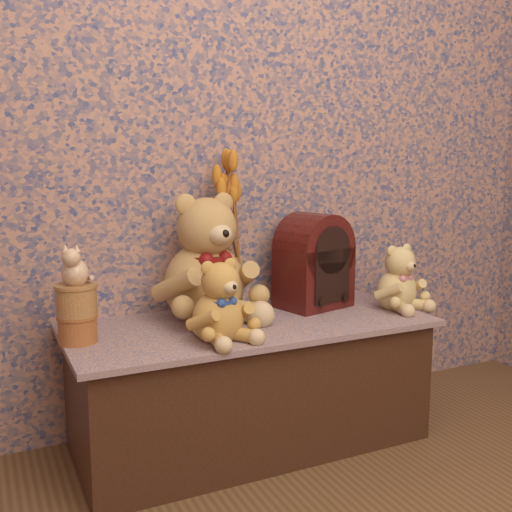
# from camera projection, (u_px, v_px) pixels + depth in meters

# --- Properties ---
(display_shelf) EXTENTS (1.27, 0.57, 0.45)m
(display_shelf) POSITION_uv_depth(u_px,v_px,m) (250.00, 382.00, 2.13)
(display_shelf) COLOR #394876
(display_shelf) RESTS_ON ground
(teddy_large) EXTENTS (0.45, 0.51, 0.48)m
(teddy_large) POSITION_uv_depth(u_px,v_px,m) (204.00, 252.00, 2.10)
(teddy_large) COLOR #A68140
(teddy_large) RESTS_ON display_shelf
(teddy_medium) EXTENTS (0.28, 0.31, 0.28)m
(teddy_medium) POSITION_uv_depth(u_px,v_px,m) (218.00, 297.00, 1.86)
(teddy_medium) COLOR #B27932
(teddy_medium) RESTS_ON display_shelf
(teddy_small) EXTENTS (0.25, 0.28, 0.26)m
(teddy_small) POSITION_uv_depth(u_px,v_px,m) (397.00, 274.00, 2.26)
(teddy_small) COLOR tan
(teddy_small) RESTS_ON display_shelf
(cathedral_radio) EXTENTS (0.30, 0.25, 0.36)m
(cathedral_radio) POSITION_uv_depth(u_px,v_px,m) (314.00, 260.00, 2.28)
(cathedral_radio) COLOR #3D0D0B
(cathedral_radio) RESTS_ON display_shelf
(ceramic_vase) EXTENTS (0.16, 0.16, 0.21)m
(ceramic_vase) POSITION_uv_depth(u_px,v_px,m) (226.00, 284.00, 2.21)
(ceramic_vase) COLOR tan
(ceramic_vase) RESTS_ON display_shelf
(dried_stalks) EXTENTS (0.28, 0.28, 0.40)m
(dried_stalks) POSITION_uv_depth(u_px,v_px,m) (225.00, 202.00, 2.16)
(dried_stalks) COLOR #C56F1F
(dried_stalks) RESTS_ON ceramic_vase
(biscuit_tin_lower) EXTENTS (0.15, 0.15, 0.09)m
(biscuit_tin_lower) POSITION_uv_depth(u_px,v_px,m) (78.00, 329.00, 1.85)
(biscuit_tin_lower) COLOR #B08633
(biscuit_tin_lower) RESTS_ON display_shelf
(biscuit_tin_upper) EXTENTS (0.15, 0.15, 0.10)m
(biscuit_tin_upper) POSITION_uv_depth(u_px,v_px,m) (76.00, 300.00, 1.83)
(biscuit_tin_upper) COLOR tan
(biscuit_tin_upper) RESTS_ON biscuit_tin_lower
(cat_figurine) EXTENTS (0.13, 0.14, 0.13)m
(cat_figurine) POSITION_uv_depth(u_px,v_px,m) (75.00, 264.00, 1.81)
(cat_figurine) COLOR silver
(cat_figurine) RESTS_ON biscuit_tin_upper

